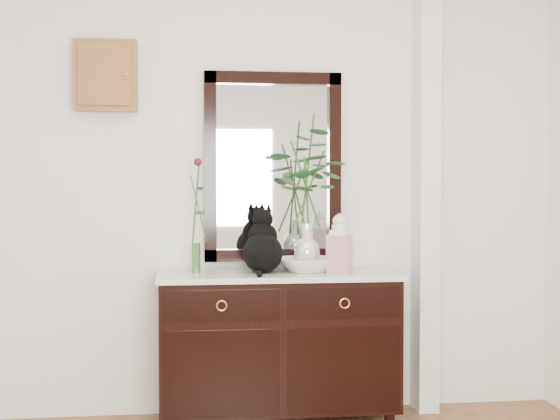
{
  "coord_description": "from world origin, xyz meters",
  "views": [
    {
      "loc": [
        -0.42,
        -2.55,
        1.35
      ],
      "look_at": [
        0.1,
        1.63,
        1.2
      ],
      "focal_mm": 50.0,
      "sensor_mm": 36.0,
      "label": 1
    }
  ],
  "objects": [
    {
      "name": "bud_vase_rose",
      "position": [
        -0.35,
        1.75,
        1.17
      ],
      "size": [
        0.1,
        0.1,
        0.64
      ],
      "primitive_type": null,
      "rotation": [
        0.0,
        0.0,
        -0.39
      ],
      "color": "#2E672D",
      "rests_on": "sideboard"
    },
    {
      "name": "wall_mirror",
      "position": [
        0.1,
        1.97,
        1.44
      ],
      "size": [
        0.8,
        0.06,
        1.1
      ],
      "color": "black",
      "rests_on": "wall_back"
    },
    {
      "name": "vase_branches",
      "position": [
        0.26,
        1.73,
        1.31
      ],
      "size": [
        0.45,
        0.45,
        0.87
      ],
      "primitive_type": null,
      "rotation": [
        0.0,
        0.0,
        -0.09
      ],
      "color": "silver",
      "rests_on": "lotus_bowl"
    },
    {
      "name": "pilaster",
      "position": [
        1.0,
        1.9,
        1.35
      ],
      "size": [
        0.12,
        0.2,
        2.7
      ],
      "primitive_type": "cube",
      "color": "white",
      "rests_on": "ground"
    },
    {
      "name": "key_cabinet",
      "position": [
        -0.85,
        1.94,
        1.95
      ],
      "size": [
        0.35,
        0.1,
        0.4
      ],
      "primitive_type": "cube",
      "color": "brown",
      "rests_on": "wall_back"
    },
    {
      "name": "lotus_bowl",
      "position": [
        0.26,
        1.73,
        0.89
      ],
      "size": [
        0.38,
        0.38,
        0.08
      ],
      "primitive_type": "imported",
      "rotation": [
        0.0,
        0.0,
        0.19
      ],
      "color": "white",
      "rests_on": "sideboard"
    },
    {
      "name": "sideboard",
      "position": [
        0.1,
        1.73,
        0.47
      ],
      "size": [
        1.33,
        0.52,
        0.82
      ],
      "color": "black",
      "rests_on": "ground"
    },
    {
      "name": "wall_back",
      "position": [
        0.0,
        1.98,
        1.35
      ],
      "size": [
        3.6,
        0.04,
        2.7
      ],
      "primitive_type": "cube",
      "color": "white",
      "rests_on": "ground"
    },
    {
      "name": "cat",
      "position": [
        0.02,
        1.73,
        1.03
      ],
      "size": [
        0.28,
        0.33,
        0.36
      ],
      "primitive_type": null,
      "rotation": [
        0.0,
        0.0,
        -0.09
      ],
      "color": "black",
      "rests_on": "sideboard"
    },
    {
      "name": "ginger_jar",
      "position": [
        0.43,
        1.66,
        1.02
      ],
      "size": [
        0.16,
        0.16,
        0.33
      ],
      "primitive_type": null,
      "rotation": [
        0.0,
        0.0,
        -0.42
      ],
      "color": "white",
      "rests_on": "sideboard"
    }
  ]
}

